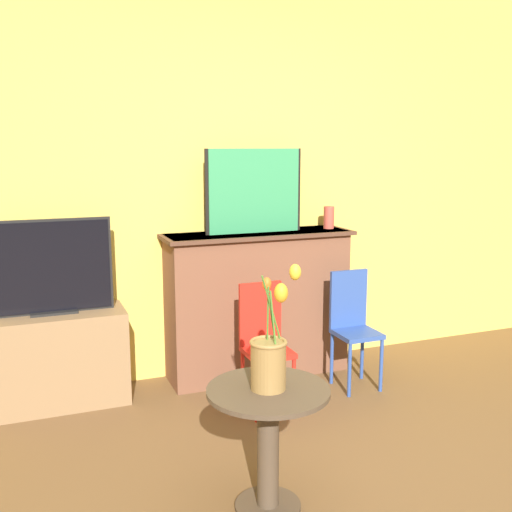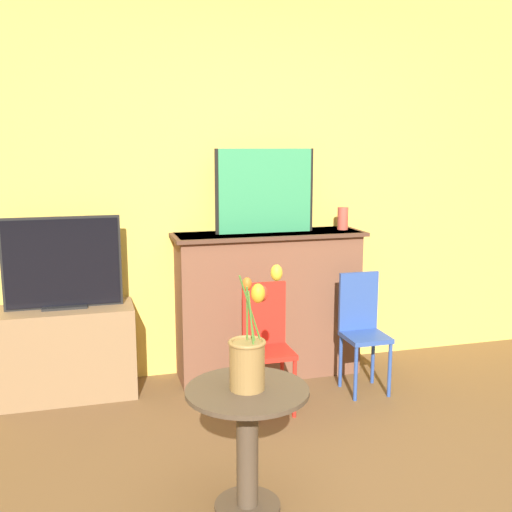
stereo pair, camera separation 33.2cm
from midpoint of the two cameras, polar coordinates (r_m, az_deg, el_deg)
name	(u,v)px [view 1 (the left image)]	position (r m, az deg, el deg)	size (l,w,h in m)	color
wall_back	(231,179)	(4.15, -4.68, 7.36)	(8.00, 0.06, 2.70)	#EAC651
fireplace_mantel	(258,302)	(4.12, -2.15, -4.45)	(1.30, 0.39, 1.00)	brown
painting	(254,191)	(3.99, -2.58, 6.20)	(0.67, 0.03, 0.56)	black
mantel_candle	(329,217)	(4.22, 4.72, 3.67)	(0.07, 0.07, 0.16)	#CC4C3D
tv_stand	(57,359)	(3.94, -20.77, -9.21)	(0.83, 0.36, 0.58)	olive
tv_monitor	(51,268)	(3.80, -21.32, -1.10)	(0.71, 0.12, 0.57)	black
chair_red	(264,339)	(3.61, -1.86, -7.94)	(0.27, 0.27, 0.77)	red
chair_blue	(353,322)	(3.97, 6.85, -6.28)	(0.27, 0.27, 0.77)	#2D4C99
side_table	(268,432)	(2.68, -2.54, -16.45)	(0.53, 0.53, 0.56)	#4C3D2D
vase_tulips	(270,353)	(2.54, -2.43, -9.32)	(0.25, 0.16, 0.52)	olive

